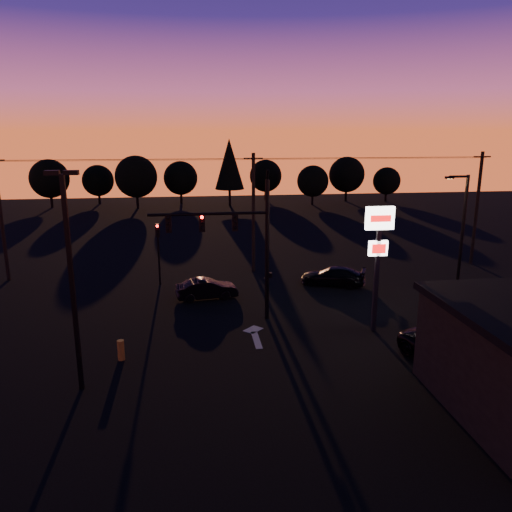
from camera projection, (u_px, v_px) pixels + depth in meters
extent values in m
plane|color=black|center=(249.00, 349.00, 24.94)|extent=(120.00, 120.00, 0.00)
cube|color=beige|center=(257.00, 340.00, 25.96)|extent=(0.35, 2.20, 0.01)
cube|color=beige|center=(253.00, 330.00, 27.30)|extent=(1.20, 1.20, 0.01)
cylinder|color=black|center=(267.00, 251.00, 27.99)|extent=(0.24, 0.24, 8.00)
cylinder|color=black|center=(268.00, 176.00, 26.96)|extent=(0.14, 0.52, 0.76)
cylinder|color=black|center=(208.00, 214.00, 27.04)|extent=(6.50, 0.16, 0.16)
cube|color=black|center=(235.00, 222.00, 27.34)|extent=(0.32, 0.22, 0.95)
sphere|color=black|center=(235.00, 216.00, 27.13)|extent=(0.18, 0.18, 0.18)
sphere|color=black|center=(235.00, 222.00, 27.21)|extent=(0.18, 0.18, 0.18)
sphere|color=black|center=(235.00, 227.00, 27.28)|extent=(0.18, 0.18, 0.18)
cube|color=black|center=(202.00, 223.00, 27.11)|extent=(0.32, 0.22, 0.95)
sphere|color=#FF0705|center=(202.00, 217.00, 26.90)|extent=(0.18, 0.18, 0.18)
sphere|color=black|center=(202.00, 223.00, 26.98)|extent=(0.18, 0.18, 0.18)
sphere|color=black|center=(202.00, 228.00, 27.05)|extent=(0.18, 0.18, 0.18)
cube|color=black|center=(168.00, 224.00, 26.88)|extent=(0.32, 0.22, 0.95)
sphere|color=black|center=(168.00, 218.00, 26.67)|extent=(0.18, 0.18, 0.18)
sphere|color=black|center=(168.00, 223.00, 26.75)|extent=(0.18, 0.18, 0.18)
sphere|color=black|center=(169.00, 229.00, 26.82)|extent=(0.18, 0.18, 0.18)
cube|color=black|center=(270.00, 275.00, 28.36)|extent=(0.22, 0.18, 0.28)
cylinder|color=black|center=(159.00, 260.00, 34.91)|extent=(0.14, 0.14, 3.60)
cube|color=black|center=(158.00, 230.00, 34.39)|extent=(0.30, 0.20, 0.90)
sphere|color=#FF0705|center=(157.00, 226.00, 34.20)|extent=(0.18, 0.18, 0.18)
sphere|color=black|center=(157.00, 230.00, 34.27)|extent=(0.18, 0.18, 0.18)
sphere|color=black|center=(158.00, 234.00, 34.34)|extent=(0.18, 0.18, 0.18)
cube|color=black|center=(72.00, 287.00, 19.99)|extent=(0.18, 0.18, 9.00)
cube|color=black|center=(52.00, 173.00, 18.83)|extent=(0.55, 0.30, 0.18)
cube|color=black|center=(71.00, 173.00, 18.92)|extent=(0.55, 0.30, 0.18)
cube|color=black|center=(376.00, 274.00, 26.48)|extent=(0.22, 0.22, 6.40)
cube|color=white|center=(380.00, 218.00, 25.75)|extent=(1.50, 0.25, 1.20)
cube|color=red|center=(381.00, 219.00, 25.61)|extent=(1.10, 0.02, 0.35)
cube|color=white|center=(378.00, 248.00, 26.14)|extent=(1.00, 0.22, 0.80)
cube|color=red|center=(379.00, 249.00, 26.02)|extent=(0.75, 0.02, 0.50)
cylinder|color=black|center=(462.00, 240.00, 31.02)|extent=(0.20, 0.20, 8.00)
cylinder|color=black|center=(459.00, 177.00, 29.99)|extent=(1.20, 0.14, 0.14)
cube|color=black|center=(449.00, 178.00, 29.93)|extent=(0.50, 0.22, 0.14)
plane|color=#FFB759|center=(449.00, 179.00, 29.95)|extent=(0.35, 0.35, 0.00)
cylinder|color=black|center=(1.00, 219.00, 35.25)|extent=(0.26, 0.26, 9.00)
cylinder|color=black|center=(253.00, 214.00, 37.54)|extent=(0.26, 0.26, 9.00)
cube|color=black|center=(253.00, 158.00, 36.54)|extent=(1.40, 0.10, 0.10)
cylinder|color=black|center=(477.00, 209.00, 39.83)|extent=(0.26, 0.26, 9.00)
cube|color=black|center=(482.00, 157.00, 38.83)|extent=(1.40, 0.10, 0.10)
cylinder|color=black|center=(127.00, 161.00, 34.82)|extent=(18.00, 0.02, 0.02)
cylinder|color=black|center=(128.00, 159.00, 35.39)|extent=(18.00, 0.02, 0.02)
cylinder|color=black|center=(129.00, 160.00, 35.98)|extent=(18.00, 0.02, 0.02)
cylinder|color=black|center=(374.00, 159.00, 37.12)|extent=(18.00, 0.02, 0.02)
cylinder|color=black|center=(371.00, 158.00, 37.68)|extent=(18.00, 0.02, 0.02)
cylinder|color=black|center=(369.00, 158.00, 38.27)|extent=(18.00, 0.02, 0.02)
cube|color=black|center=(457.00, 341.00, 22.39)|extent=(2.20, 0.05, 1.60)
cylinder|color=#AD711D|center=(121.00, 350.00, 23.61)|extent=(0.33, 0.33, 0.99)
cylinder|color=black|center=(52.00, 202.00, 69.99)|extent=(0.36, 0.36, 1.62)
sphere|color=black|center=(49.00, 179.00, 69.19)|extent=(5.36, 5.36, 5.36)
cylinder|color=black|center=(99.00, 199.00, 73.66)|extent=(0.36, 0.36, 1.38)
sphere|color=black|center=(98.00, 181.00, 72.99)|extent=(4.54, 4.54, 4.54)
cylinder|color=black|center=(138.00, 202.00, 69.58)|extent=(0.36, 0.36, 1.75)
sphere|color=black|center=(136.00, 177.00, 68.72)|extent=(5.77, 5.78, 5.78)
cylinder|color=black|center=(181.00, 198.00, 74.22)|extent=(0.36, 0.36, 1.50)
sphere|color=black|center=(181.00, 178.00, 73.48)|extent=(4.95, 4.95, 4.95)
cylinder|color=black|center=(230.00, 197.00, 72.12)|extent=(0.36, 0.36, 2.38)
cone|color=black|center=(229.00, 164.00, 70.95)|extent=(4.18, 4.18, 7.12)
cylinder|color=black|center=(266.00, 195.00, 77.79)|extent=(0.36, 0.36, 1.50)
sphere|color=black|center=(266.00, 176.00, 77.06)|extent=(4.95, 4.95, 4.95)
cylinder|color=black|center=(312.00, 200.00, 72.81)|extent=(0.36, 0.36, 1.38)
sphere|color=black|center=(313.00, 181.00, 72.13)|extent=(4.54, 4.54, 4.54)
cylinder|color=black|center=(346.00, 196.00, 76.42)|extent=(0.36, 0.36, 1.62)
sphere|color=black|center=(347.00, 175.00, 75.63)|extent=(5.36, 5.36, 5.36)
cylinder|color=black|center=(386.00, 197.00, 76.27)|extent=(0.36, 0.36, 1.25)
sphere|color=black|center=(387.00, 181.00, 75.66)|extent=(4.12, 4.12, 4.12)
imported|color=black|center=(207.00, 289.00, 32.23)|extent=(4.09, 1.93, 1.30)
imported|color=black|center=(333.00, 276.00, 35.05)|extent=(4.84, 3.49, 1.30)
imported|color=black|center=(454.00, 351.00, 22.93)|extent=(4.23, 5.77, 1.46)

